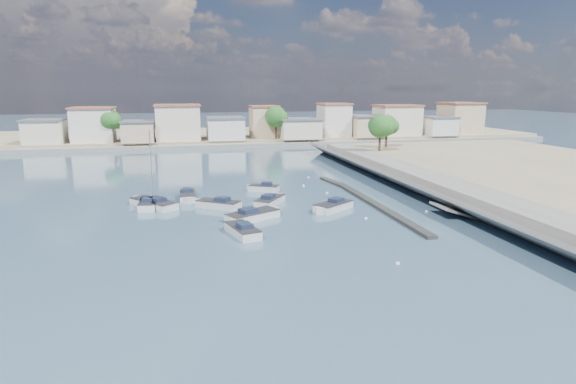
% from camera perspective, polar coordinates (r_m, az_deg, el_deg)
% --- Properties ---
extents(ground, '(400.00, 400.00, 0.00)m').
position_cam_1_polar(ground, '(83.03, -2.24, 2.89)').
color(ground, '#315163').
rests_on(ground, ground).
extents(seawall_walkway, '(5.00, 90.00, 1.80)m').
position_cam_1_polar(seawall_walkway, '(64.36, 18.82, 0.34)').
color(seawall_walkway, slate).
rests_on(seawall_walkway, ground).
extents(breakwater, '(2.00, 31.02, 0.35)m').
position_cam_1_polar(breakwater, '(59.05, 9.28, -0.91)').
color(breakwater, black).
rests_on(breakwater, ground).
extents(far_shore_land, '(160.00, 40.00, 1.40)m').
position_cam_1_polar(far_shore_land, '(134.02, -6.35, 6.66)').
color(far_shore_land, gray).
rests_on(far_shore_land, ground).
extents(far_shore_quay, '(160.00, 2.50, 0.80)m').
position_cam_1_polar(far_shore_quay, '(113.32, -5.13, 5.54)').
color(far_shore_quay, slate).
rests_on(far_shore_quay, ground).
extents(far_town, '(113.01, 12.80, 8.35)m').
position_cam_1_polar(far_town, '(120.56, -0.46, 8.15)').
color(far_town, beige).
rests_on(far_town, far_shore_land).
extents(shore_trees, '(74.56, 38.32, 7.92)m').
position_cam_1_polar(shore_trees, '(111.38, -0.69, 8.48)').
color(shore_trees, '#38281E').
rests_on(shore_trees, ground).
extents(motorboat_a, '(3.08, 5.53, 1.48)m').
position_cam_1_polar(motorboat_a, '(45.35, -5.51, -4.54)').
color(motorboat_a, silver).
rests_on(motorboat_a, ground).
extents(motorboat_b, '(4.40, 5.07, 1.48)m').
position_cam_1_polar(motorboat_b, '(56.84, -2.06, -1.05)').
color(motorboat_b, silver).
rests_on(motorboat_b, ground).
extents(motorboat_c, '(5.24, 4.48, 1.48)m').
position_cam_1_polar(motorboat_c, '(55.73, -8.47, -1.45)').
color(motorboat_c, silver).
rests_on(motorboat_c, ground).
extents(motorboat_d, '(5.22, 4.56, 1.48)m').
position_cam_1_polar(motorboat_d, '(54.09, 5.22, -1.78)').
color(motorboat_d, silver).
rests_on(motorboat_d, ground).
extents(motorboat_e, '(2.09, 5.35, 1.48)m').
position_cam_1_polar(motorboat_e, '(57.65, -16.21, -1.35)').
color(motorboat_e, silver).
rests_on(motorboat_e, ground).
extents(motorboat_f, '(4.29, 3.29, 1.48)m').
position_cam_1_polar(motorboat_f, '(63.99, -3.06, 0.43)').
color(motorboat_f, silver).
rests_on(motorboat_f, ground).
extents(motorboat_g, '(1.90, 5.38, 1.48)m').
position_cam_1_polar(motorboat_g, '(60.32, -11.80, -0.53)').
color(motorboat_g, silver).
rests_on(motorboat_g, ground).
extents(motorboat_h, '(6.14, 4.69, 1.48)m').
position_cam_1_polar(motorboat_h, '(50.49, -3.93, -2.77)').
color(motorboat_h, silver).
rests_on(motorboat_h, ground).
extents(sailboat, '(5.75, 6.56, 9.00)m').
position_cam_1_polar(sailboat, '(57.69, -15.81, -1.29)').
color(sailboat, silver).
rests_on(sailboat, ground).
extents(mooring_buoys, '(10.52, 37.73, 0.33)m').
position_cam_1_polar(mooring_buoys, '(57.83, 7.02, -1.24)').
color(mooring_buoys, white).
rests_on(mooring_buoys, ground).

